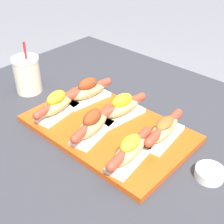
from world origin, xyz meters
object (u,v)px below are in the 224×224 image
object	(u,v)px
hot_dog_2	(130,150)
hot_dog_5	(164,129)
hot_dog_0	(57,104)
serving_tray	(108,128)
hot_dog_1	(93,124)
hot_dog_4	(122,107)
sauce_bowl	(210,173)
drink_cup	(27,75)
hot_dog_3	(88,91)

from	to	relation	value
hot_dog_2	hot_dog_5	size ratio (longest dim) A/B	1.00
hot_dog_0	serving_tray	bearing A→B (deg)	20.24
hot_dog_1	hot_dog_4	world-z (taller)	same
hot_dog_4	sauce_bowl	distance (m)	0.32
hot_dog_0	hot_dog_5	bearing A→B (deg)	20.86
hot_dog_5	drink_cup	size ratio (longest dim) A/B	1.02
hot_dog_0	sauce_bowl	world-z (taller)	hot_dog_0
hot_dog_3	hot_dog_5	world-z (taller)	hot_dog_3
drink_cup	hot_dog_0	bearing A→B (deg)	-11.16
hot_dog_5	sauce_bowl	distance (m)	0.17
hot_dog_2	hot_dog_3	size ratio (longest dim) A/B	1.00
hot_dog_4	drink_cup	xyz separation A→B (m)	(-0.37, -0.08, 0.01)
hot_dog_0	hot_dog_1	world-z (taller)	same
hot_dog_4	drink_cup	size ratio (longest dim) A/B	1.02
hot_dog_4	hot_dog_3	bearing A→B (deg)	-179.96
hot_dog_0	hot_dog_4	size ratio (longest dim) A/B	1.00
hot_dog_2	hot_dog_5	bearing A→B (deg)	84.15
serving_tray	hot_dog_3	size ratio (longest dim) A/B	2.53
hot_dog_3	sauce_bowl	distance (m)	0.47
hot_dog_3	hot_dog_5	distance (m)	0.31
serving_tray	drink_cup	world-z (taller)	drink_cup
hot_dog_0	hot_dog_3	world-z (taller)	hot_dog_3
sauce_bowl	drink_cup	world-z (taller)	drink_cup
hot_dog_3	drink_cup	xyz separation A→B (m)	(-0.22, -0.08, 0.01)
hot_dog_1	hot_dog_5	xyz separation A→B (m)	(0.16, 0.12, -0.00)
serving_tray	drink_cup	xyz separation A→B (m)	(-0.37, -0.02, 0.06)
hot_dog_3	drink_cup	distance (m)	0.24
hot_dog_4	hot_dog_5	size ratio (longest dim) A/B	1.00
serving_tray	hot_dog_4	size ratio (longest dim) A/B	2.53
hot_dog_1	hot_dog_4	distance (m)	0.12
hot_dog_0	drink_cup	bearing A→B (deg)	168.84
hot_dog_4	hot_dog_5	world-z (taller)	hot_dog_4
hot_dog_5	hot_dog_2	bearing A→B (deg)	-95.85
hot_dog_0	hot_dog_2	distance (m)	0.30
hot_dog_4	sauce_bowl	world-z (taller)	hot_dog_4
hot_dog_1	hot_dog_3	world-z (taller)	hot_dog_3
hot_dog_1	hot_dog_3	distance (m)	0.19
hot_dog_5	drink_cup	bearing A→B (deg)	-171.62
hot_dog_5	hot_dog_3	bearing A→B (deg)	179.42
hot_dog_3	sauce_bowl	world-z (taller)	hot_dog_3
hot_dog_2	drink_cup	xyz separation A→B (m)	(-0.52, 0.05, 0.01)
hot_dog_2	drink_cup	bearing A→B (deg)	174.02
hot_dog_0	hot_dog_4	distance (m)	0.20
hot_dog_0	hot_dog_2	bearing A→B (deg)	-2.24
serving_tray	sauce_bowl	world-z (taller)	sauce_bowl
hot_dog_3	hot_dog_1	bearing A→B (deg)	-40.06
hot_dog_3	hot_dog_4	distance (m)	0.15
hot_dog_0	hot_dog_4	world-z (taller)	same
serving_tray	hot_dog_5	distance (m)	0.17
hot_dog_1	hot_dog_0	bearing A→B (deg)	-179.77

